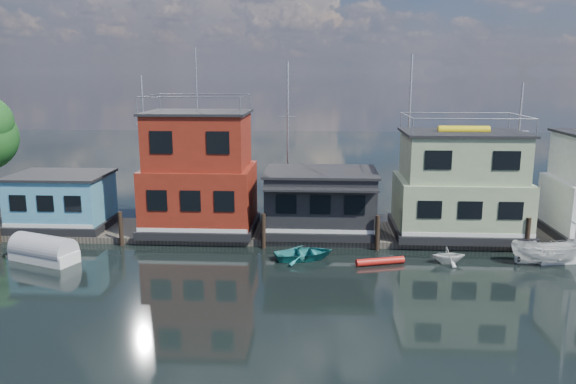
# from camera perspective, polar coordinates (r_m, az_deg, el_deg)

# --- Properties ---
(ground) EXTENTS (160.00, 160.00, 0.00)m
(ground) POSITION_cam_1_polar(r_m,az_deg,el_deg) (26.36, 4.31, -11.99)
(ground) COLOR black
(ground) RESTS_ON ground
(dock) EXTENTS (48.00, 5.00, 0.40)m
(dock) POSITION_cam_1_polar(r_m,az_deg,el_deg) (37.58, 4.03, -4.23)
(dock) COLOR #595147
(dock) RESTS_ON ground
(houseboat_blue) EXTENTS (6.40, 4.90, 3.66)m
(houseboat_blue) POSITION_cam_1_polar(r_m,az_deg,el_deg) (40.96, -21.99, -0.83)
(houseboat_blue) COLOR black
(houseboat_blue) RESTS_ON dock
(houseboat_red) EXTENTS (7.40, 5.90, 11.86)m
(houseboat_red) POSITION_cam_1_polar(r_m,az_deg,el_deg) (37.52, -8.98, 1.76)
(houseboat_red) COLOR black
(houseboat_red) RESTS_ON dock
(houseboat_dark) EXTENTS (7.40, 6.10, 4.06)m
(houseboat_dark) POSITION_cam_1_polar(r_m,az_deg,el_deg) (36.99, 3.31, -0.93)
(houseboat_dark) COLOR black
(houseboat_dark) RESTS_ON dock
(houseboat_green) EXTENTS (8.40, 5.90, 7.03)m
(houseboat_green) POSITION_cam_1_polar(r_m,az_deg,el_deg) (37.87, 17.07, 0.61)
(houseboat_green) COLOR black
(houseboat_green) RESTS_ON dock
(pilings) EXTENTS (42.28, 0.28, 2.20)m
(pilings) POSITION_cam_1_polar(r_m,az_deg,el_deg) (34.64, 3.55, -4.09)
(pilings) COLOR #2D2116
(pilings) RESTS_ON ground
(background_masts) EXTENTS (36.40, 0.16, 12.00)m
(background_masts) POSITION_cam_1_polar(r_m,az_deg,el_deg) (42.71, 10.46, 4.92)
(background_masts) COLOR silver
(background_masts) RESTS_ON ground
(tarp_runabout) EXTENTS (4.37, 2.94, 1.65)m
(tarp_runabout) POSITION_cam_1_polar(r_m,az_deg,el_deg) (35.58, -23.57, -5.49)
(tarp_runabout) COLOR white
(tarp_runabout) RESTS_ON ground
(day_sailer) EXTENTS (5.17, 2.47, 7.83)m
(day_sailer) POSITION_cam_1_polar(r_m,az_deg,el_deg) (36.96, 27.08, -5.45)
(day_sailer) COLOR silver
(day_sailer) RESTS_ON ground
(red_kayak) EXTENTS (2.85, 1.18, 0.42)m
(red_kayak) POSITION_cam_1_polar(r_m,az_deg,el_deg) (32.55, 9.34, -6.96)
(red_kayak) COLOR red
(red_kayak) RESTS_ON ground
(dinghy_teal) EXTENTS (4.11, 3.47, 0.72)m
(dinghy_teal) POSITION_cam_1_polar(r_m,az_deg,el_deg) (33.01, 1.67, -6.24)
(dinghy_teal) COLOR teal
(dinghy_teal) RESTS_ON ground
(motorboat) EXTENTS (3.95, 1.83, 1.48)m
(motorboat) POSITION_cam_1_polar(r_m,az_deg,el_deg) (35.12, 24.70, -5.60)
(motorboat) COLOR white
(motorboat) RESTS_ON ground
(dinghy_white) EXTENTS (2.09, 1.85, 1.02)m
(dinghy_white) POSITION_cam_1_polar(r_m,az_deg,el_deg) (33.51, 15.96, -6.17)
(dinghy_white) COLOR white
(dinghy_white) RESTS_ON ground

